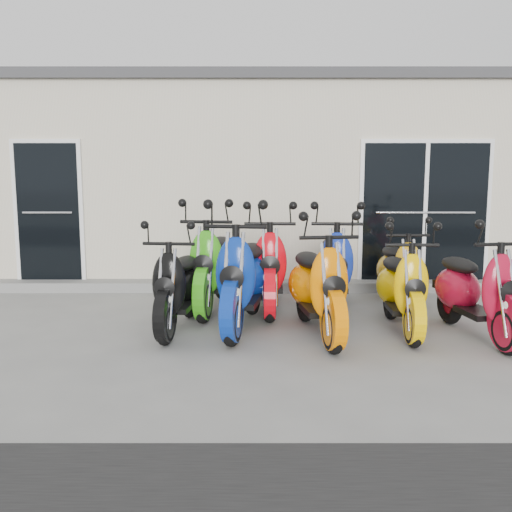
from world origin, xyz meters
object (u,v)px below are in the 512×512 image
object	(u,v)px
scooter_back_blue	(334,255)
scooter_back_yellow	(399,261)
scooter_back_red	(270,255)
scooter_front_orange_a	(318,272)
scooter_front_orange_b	(402,276)
scooter_front_black	(179,274)
scooter_front_blue	(244,263)
scooter_back_green	(214,254)
scooter_front_red	(477,277)

from	to	relation	value
scooter_back_blue	scooter_back_yellow	xyz separation A→B (m)	(0.89, 0.14, -0.10)
scooter_back_red	scooter_front_orange_a	bearing A→B (deg)	-66.52
scooter_front_orange_b	scooter_front_black	bearing A→B (deg)	179.88
scooter_back_red	scooter_front_orange_b	bearing A→B (deg)	-34.78
scooter_front_blue	scooter_back_red	bearing A→B (deg)	79.60
scooter_front_black	scooter_front_blue	xyz separation A→B (m)	(0.75, 0.07, 0.11)
scooter_front_blue	scooter_back_green	xyz separation A→B (m)	(-0.42, 0.90, -0.02)
scooter_front_black	scooter_back_yellow	distance (m)	3.04
scooter_front_orange_b	scooter_back_blue	size ratio (longest dim) A/B	0.89
scooter_front_orange_a	scooter_front_red	world-z (taller)	scooter_front_orange_a
scooter_front_blue	scooter_front_red	size ratio (longest dim) A/B	1.14
scooter_front_black	scooter_front_orange_a	bearing A→B (deg)	-2.20
scooter_front_orange_a	scooter_front_orange_b	size ratio (longest dim) A/B	1.10
scooter_front_blue	scooter_front_red	distance (m)	2.59
scooter_front_black	scooter_back_red	distance (m)	1.46
scooter_front_orange_b	scooter_back_green	xyz separation A→B (m)	(-2.22, 1.05, 0.10)
scooter_front_orange_a	scooter_front_orange_b	distance (m)	0.99
scooter_front_red	scooter_back_red	world-z (taller)	scooter_back_red
scooter_front_black	scooter_back_yellow	world-z (taller)	scooter_front_black
scooter_front_red	scooter_back_yellow	world-z (taller)	scooter_front_red
scooter_front_blue	scooter_front_orange_b	size ratio (longest dim) A/B	1.18
scooter_front_orange_b	scooter_back_green	world-z (taller)	scooter_back_green
scooter_back_green	scooter_back_blue	distance (m)	1.59
scooter_front_black	scooter_front_red	world-z (taller)	scooter_front_red
scooter_front_orange_b	scooter_back_blue	world-z (taller)	scooter_back_blue
scooter_back_green	scooter_back_red	xyz separation A→B (m)	(0.74, 0.02, -0.02)
scooter_front_black	scooter_back_green	distance (m)	1.03
scooter_back_blue	scooter_front_black	bearing A→B (deg)	-148.08
scooter_front_blue	scooter_front_black	bearing A→B (deg)	-166.11
scooter_front_orange_b	scooter_back_yellow	size ratio (longest dim) A/B	1.03
scooter_back_green	scooter_back_blue	size ratio (longest dim) A/B	1.02
scooter_front_red	scooter_back_red	distance (m)	2.59
scooter_front_orange_a	scooter_back_green	bearing A→B (deg)	127.87
scooter_front_black	scooter_back_green	world-z (taller)	scooter_back_green
scooter_front_orange_b	scooter_front_orange_a	bearing A→B (deg)	-169.40
scooter_front_blue	scooter_back_yellow	bearing A→B (deg)	35.97
scooter_front_orange_a	scooter_back_red	world-z (taller)	scooter_back_red
scooter_front_orange_a	scooter_back_blue	distance (m)	1.27
scooter_front_black	scooter_front_orange_a	xyz separation A→B (m)	(1.57, -0.23, 0.06)
scooter_front_red	scooter_back_green	world-z (taller)	scooter_back_green
scooter_front_red	scooter_back_yellow	distance (m)	1.52
scooter_back_yellow	scooter_front_orange_b	bearing A→B (deg)	-103.21
scooter_front_blue	scooter_back_red	size ratio (longest dim) A/B	1.05
scooter_front_orange_a	scooter_back_green	size ratio (longest dim) A/B	0.95
scooter_front_orange_b	scooter_back_yellow	distance (m)	1.24
scooter_front_orange_a	scooter_back_yellow	xyz separation A→B (m)	(1.24, 1.36, -0.08)
scooter_front_orange_a	scooter_back_yellow	size ratio (longest dim) A/B	1.13
scooter_back_red	scooter_back_blue	size ratio (longest dim) A/B	1.00
scooter_front_blue	scooter_front_orange_a	world-z (taller)	scooter_front_blue
scooter_front_blue	scooter_back_green	bearing A→B (deg)	123.56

